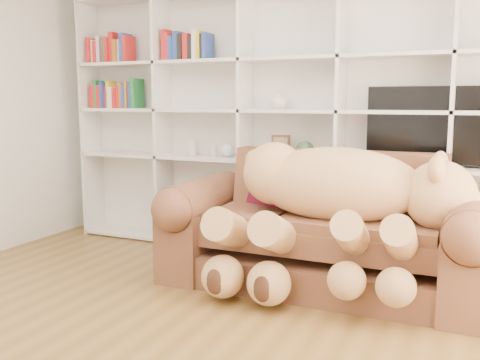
% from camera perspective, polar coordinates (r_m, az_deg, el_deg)
% --- Properties ---
extents(wall_back, '(5.00, 0.02, 2.70)m').
position_cam_1_polar(wall_back, '(4.94, 6.23, 7.94)').
color(wall_back, white).
rests_on(wall_back, floor).
extents(bookshelf, '(4.43, 0.35, 2.40)m').
position_cam_1_polar(bookshelf, '(4.89, 3.02, 7.46)').
color(bookshelf, white).
rests_on(bookshelf, floor).
extents(sofa, '(2.37, 1.02, 1.00)m').
position_cam_1_polar(sofa, '(4.10, 9.01, -5.97)').
color(sofa, brown).
rests_on(sofa, floor).
extents(teddy_bear, '(1.81, 0.98, 1.05)m').
position_cam_1_polar(teddy_bear, '(3.81, 9.92, -2.13)').
color(teddy_bear, tan).
rests_on(teddy_bear, sofa).
extents(throw_pillow, '(0.49, 0.38, 0.45)m').
position_cam_1_polar(throw_pillow, '(4.34, 3.24, -0.44)').
color(throw_pillow, maroon).
rests_on(throw_pillow, sofa).
extents(tv, '(1.08, 0.18, 0.64)m').
position_cam_1_polar(tv, '(4.57, 20.21, 5.31)').
color(tv, black).
rests_on(tv, bookshelf).
extents(picture_frame, '(0.17, 0.05, 0.21)m').
position_cam_1_polar(picture_frame, '(4.80, 4.38, 3.55)').
color(picture_frame, '#50361B').
rests_on(picture_frame, bookshelf).
extents(green_vase, '(0.17, 0.17, 0.17)m').
position_cam_1_polar(green_vase, '(4.73, 6.95, 3.08)').
color(green_vase, '#2E5A3A').
rests_on(green_vase, bookshelf).
extents(figurine_tall, '(0.09, 0.09, 0.16)m').
position_cam_1_polar(figurine_tall, '(5.18, -5.10, 3.47)').
color(figurine_tall, beige).
rests_on(figurine_tall, bookshelf).
extents(figurine_short, '(0.07, 0.07, 0.11)m').
position_cam_1_polar(figurine_short, '(5.07, -2.85, 3.12)').
color(figurine_short, beige).
rests_on(figurine_short, bookshelf).
extents(snow_globe, '(0.12, 0.12, 0.12)m').
position_cam_1_polar(snow_globe, '(5.01, -1.37, 3.21)').
color(snow_globe, white).
rests_on(snow_globe, bookshelf).
extents(shelf_vase, '(0.17, 0.17, 0.17)m').
position_cam_1_polar(shelf_vase, '(4.79, 4.10, 8.53)').
color(shelf_vase, beige).
rests_on(shelf_vase, bookshelf).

